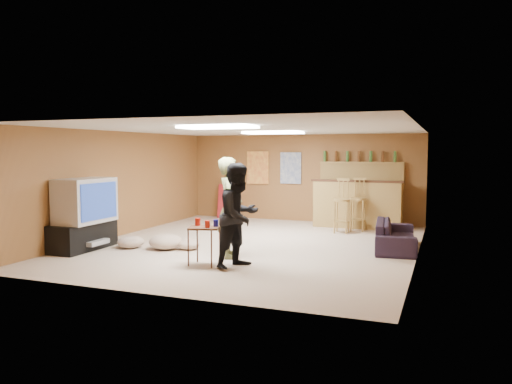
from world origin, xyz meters
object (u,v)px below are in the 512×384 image
(person_black, at_px, (239,215))
(sofa, at_px, (396,235))
(person_olive, at_px, (230,207))
(tray_table, at_px, (204,246))
(tv_body, at_px, (85,200))
(bar_counter, at_px, (358,204))

(person_black, relative_size, sofa, 0.91)
(person_olive, bearing_deg, person_black, -167.41)
(tray_table, bearing_deg, sofa, 41.69)
(tv_body, distance_m, person_black, 3.13)
(person_olive, height_order, sofa, person_olive)
(bar_counter, bearing_deg, person_black, -102.42)
(bar_counter, xyz_separation_m, person_black, (-1.03, -4.69, 0.26))
(tv_body, height_order, person_olive, person_olive)
(tray_table, bearing_deg, person_black, 7.79)
(bar_counter, relative_size, sofa, 1.13)
(bar_counter, distance_m, person_black, 4.81)
(person_olive, bearing_deg, bar_counter, -41.59)
(tray_table, bearing_deg, person_olive, 78.05)
(person_olive, height_order, tray_table, person_olive)
(person_black, distance_m, tray_table, 0.76)
(bar_counter, distance_m, sofa, 2.63)
(person_black, bearing_deg, sofa, -21.38)
(tv_body, distance_m, sofa, 5.67)
(person_black, bearing_deg, tv_body, 106.69)
(tv_body, relative_size, person_black, 0.68)
(person_olive, height_order, person_black, person_olive)
(tv_body, bearing_deg, person_black, -4.44)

